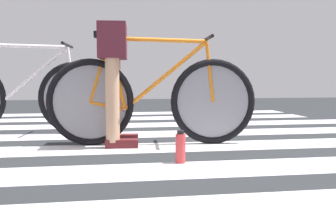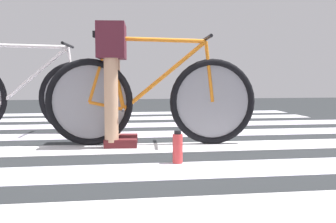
# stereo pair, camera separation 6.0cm
# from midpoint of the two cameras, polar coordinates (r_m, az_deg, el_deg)

# --- Properties ---
(ground) EXTENTS (18.00, 14.00, 0.02)m
(ground) POSITION_cam_midpoint_polar(r_m,az_deg,el_deg) (3.39, -3.30, -4.75)
(ground) COLOR #25282A
(crosswalk_markings) EXTENTS (5.46, 6.54, 0.00)m
(crosswalk_markings) POSITION_cam_midpoint_polar(r_m,az_deg,el_deg) (3.13, -3.25, -5.34)
(crosswalk_markings) COLOR silver
(crosswalk_markings) RESTS_ON ground
(bicycle_1_of_2) EXTENTS (1.73, 0.52, 0.93)m
(bicycle_1_of_2) POSITION_cam_midpoint_polar(r_m,az_deg,el_deg) (3.25, -2.88, 1.86)
(bicycle_1_of_2) COLOR black
(bicycle_1_of_2) RESTS_ON ground
(cyclist_1_of_2) EXTENTS (0.34, 0.43, 0.99)m
(cyclist_1_of_2) POSITION_cam_midpoint_polar(r_m,az_deg,el_deg) (3.26, -8.41, 6.34)
(cyclist_1_of_2) COLOR tan
(cyclist_1_of_2) RESTS_ON ground
(bicycle_2_of_2) EXTENTS (1.73, 0.52, 0.93)m
(bicycle_2_of_2) POSITION_cam_midpoint_polar(r_m,az_deg,el_deg) (4.13, -20.89, 2.19)
(bicycle_2_of_2) COLOR black
(bicycle_2_of_2) RESTS_ON ground
(water_bottle) EXTENTS (0.07, 0.07, 0.22)m
(water_bottle) POSITION_cam_midpoint_polar(r_m,az_deg,el_deg) (2.56, 1.17, -5.31)
(water_bottle) COLOR #D73B3B
(water_bottle) RESTS_ON ground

